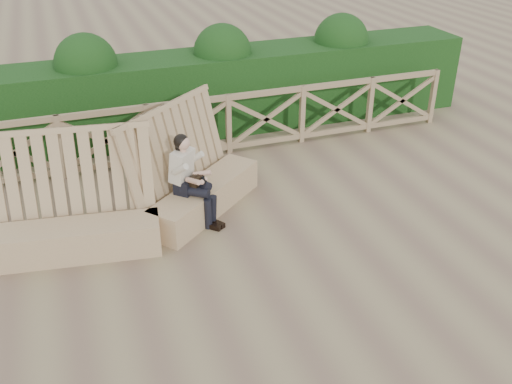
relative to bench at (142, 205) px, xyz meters
name	(u,v)px	position (x,y,z in m)	size (l,w,h in m)	color
ground	(258,269)	(1.20, -1.45, -0.40)	(60.00, 60.00, 0.00)	brown
bench	(142,205)	(0.00, 0.00, 0.00)	(3.94, 1.99, 1.59)	#9F835B
woman	(190,176)	(0.70, 0.00, 0.33)	(0.71, 0.76, 1.34)	black
guardrail	(189,129)	(1.20, 2.05, 0.15)	(10.10, 0.09, 1.10)	#7E6249
hedge	(173,97)	(1.20, 3.25, 0.35)	(12.00, 1.20, 1.50)	black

